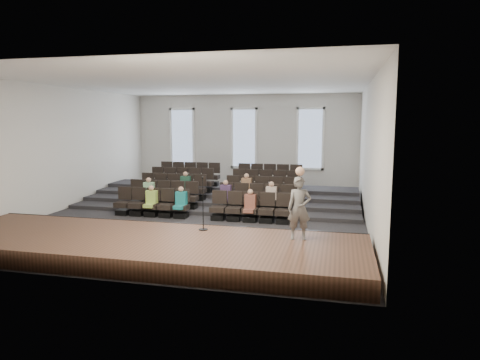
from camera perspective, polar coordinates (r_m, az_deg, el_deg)
name	(u,v)px	position (r m, az deg, el deg)	size (l,w,h in m)	color
ground	(204,215)	(16.61, -4.76, -4.73)	(14.00, 14.00, 0.00)	black
ceiling	(203,83)	(16.27, -4.97, 12.76)	(12.00, 14.00, 0.02)	white
wall_back	(244,142)	(23.01, 0.58, 5.11)	(12.00, 0.04, 5.00)	silver
wall_front	(105,173)	(9.84, -17.61, 0.95)	(12.00, 0.04, 5.00)	silver
wall_left	(64,148)	(18.99, -22.44, 3.91)	(0.04, 14.00, 5.00)	silver
wall_right	(369,154)	(15.48, 16.88, 3.39)	(0.04, 14.00, 5.00)	silver
stage	(146,247)	(11.96, -12.40, -8.69)	(11.80, 3.60, 0.50)	#4D2E21
stage_lip	(171,231)	(13.51, -9.15, -6.67)	(11.80, 0.06, 0.52)	black
risers	(226,196)	(19.55, -1.90, -2.20)	(11.80, 4.80, 0.60)	black
seating_rows	(216,192)	(17.92, -3.27, -1.56)	(6.80, 4.70, 1.67)	black
windows	(244,138)	(22.94, 0.54, 5.60)	(8.44, 0.10, 3.24)	white
audience	(207,193)	(16.75, -4.45, -1.79)	(5.45, 2.64, 1.10)	#A5CA51
speaker	(299,208)	(11.41, 7.91, -3.75)	(0.61, 0.40, 1.68)	#595654
mic_stand	(203,214)	(12.38, -4.94, -4.55)	(0.26, 0.26, 1.56)	black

